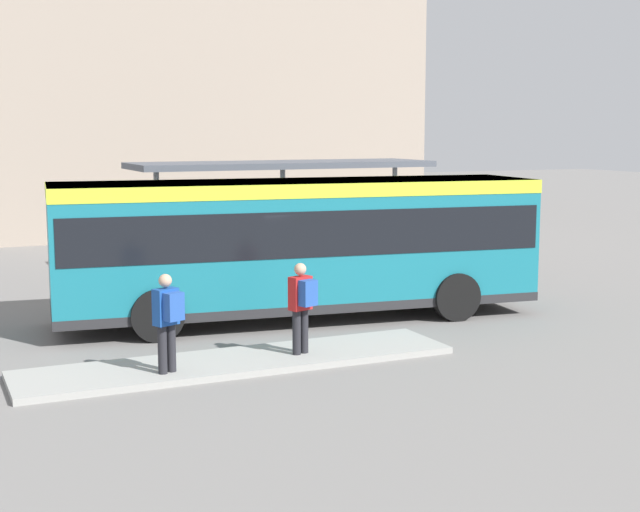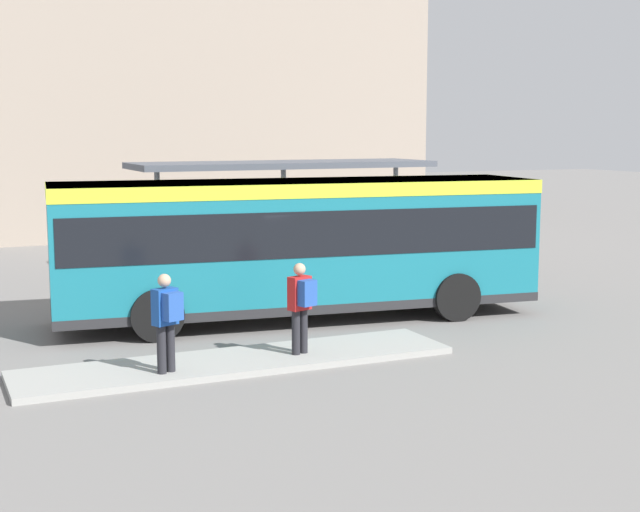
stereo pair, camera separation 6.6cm
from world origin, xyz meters
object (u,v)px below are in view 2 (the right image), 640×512
city_bus (299,239)px  bicycle_orange (490,262)px  pedestrian_companion (167,317)px  bicycle_yellow (503,267)px  bicycle_black (465,256)px  potted_planter_near_shelter (353,259)px  pedestrian_waiting (301,302)px  bicycle_blue (487,259)px

city_bus → bicycle_orange: city_bus is taller
city_bus → pedestrian_companion: bearing=-130.6°
pedestrian_companion → bicycle_yellow: bearing=-83.5°
bicycle_black → potted_planter_near_shelter: bearing=92.4°
city_bus → bicycle_yellow: 8.18m
bicycle_yellow → potted_planter_near_shelter: (-4.08, 1.57, 0.26)m
bicycle_black → pedestrian_waiting: bearing=127.5°
bicycle_orange → bicycle_black: bicycle_black is taller
pedestrian_waiting → bicycle_blue: 12.03m
pedestrian_waiting → potted_planter_near_shelter: pedestrian_waiting is taller
city_bus → bicycle_blue: 9.09m
bicycle_blue → bicycle_black: (-0.33, 0.69, 0.04)m
city_bus → bicycle_blue: city_bus is taller
city_bus → bicycle_orange: bearing=31.1°
city_bus → bicycle_yellow: city_bus is taller
bicycle_yellow → bicycle_blue: (0.40, 1.39, 0.01)m
city_bus → bicycle_black: (7.65, 4.79, -1.44)m
bicycle_orange → bicycle_black: bearing=-0.6°
city_bus → bicycle_black: size_ratio=6.11×
city_bus → pedestrian_waiting: 3.75m
bicycle_yellow → bicycle_orange: bearing=7.1°
bicycle_orange → bicycle_blue: bicycle_orange is taller
bicycle_yellow → potted_planter_near_shelter: 4.38m
pedestrian_companion → potted_planter_near_shelter: size_ratio=1.48×
bicycle_yellow → bicycle_blue: size_ratio=0.97×
pedestrian_companion → bicycle_black: bearing=-76.4°
bicycle_black → city_bus: bearing=117.4°
city_bus → pedestrian_waiting: size_ratio=6.45×
pedestrian_waiting → bicycle_orange: size_ratio=0.95×
pedestrian_waiting → pedestrian_companion: size_ratio=0.99×
city_bus → bicycle_yellow: (7.58, 2.71, -1.49)m
city_bus → pedestrian_companion: city_bus is taller
bicycle_orange → potted_planter_near_shelter: size_ratio=1.55×
bicycle_yellow → bicycle_orange: bicycle_orange is taller
city_bus → potted_planter_near_shelter: (3.50, 4.27, -1.23)m
bicycle_orange → bicycle_black: (0.04, 1.39, 0.00)m
city_bus → potted_planter_near_shelter: bearing=57.7°
city_bus → potted_planter_near_shelter: 5.66m
bicycle_black → bicycle_orange: bearing=173.7°
bicycle_orange → potted_planter_near_shelter: bearing=79.1°
bicycle_blue → bicycle_black: bearing=-158.7°
pedestrian_waiting → bicycle_orange: bearing=-71.5°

